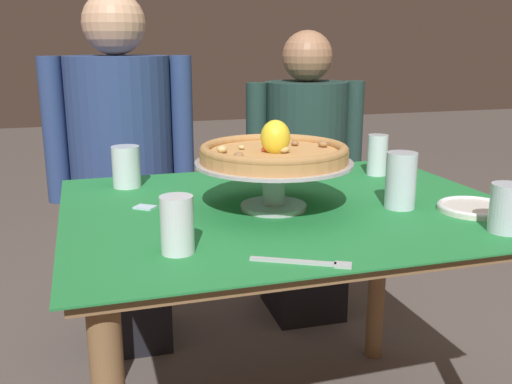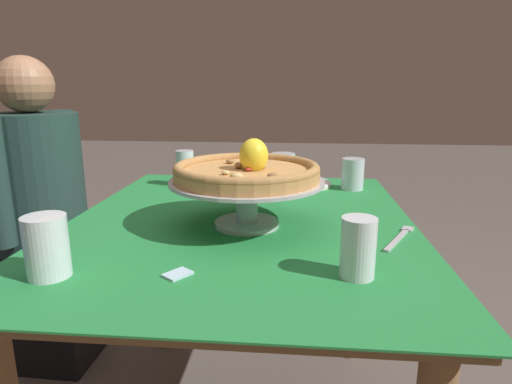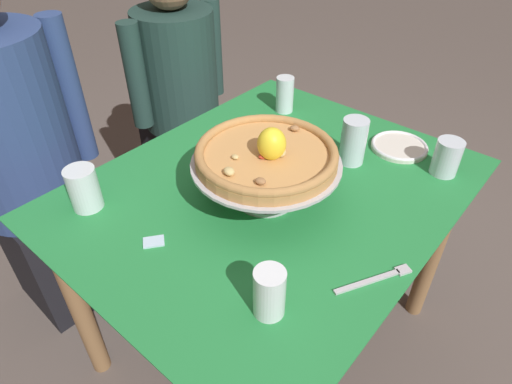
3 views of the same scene
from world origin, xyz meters
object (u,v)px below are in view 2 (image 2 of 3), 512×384
Objects in this scene: pizza at (247,170)px; water_glass_back_left at (47,251)px; water_glass_front_right at (353,176)px; water_glass_back_right at (185,171)px; dinner_fork at (400,237)px; sugar_packet at (178,274)px; water_glass_side_right at (283,178)px; diner_right at (42,225)px; side_plate at (307,183)px; pizza_stand at (247,192)px; water_glass_front_left at (358,251)px.

pizza reaches higher than water_glass_back_left.
water_glass_front_right is 0.85× the size of water_glass_back_right.
pizza reaches higher than dinner_fork.
dinner_fork is 0.53m from sugar_packet.
diner_right reaches higher than water_glass_side_right.
side_plate is 3.49× the size of sugar_packet.
water_glass_back_left is at bearing 174.94° from water_glass_back_right.
side_plate is at bearing -18.58° from sugar_packet.
pizza_stand is 0.33× the size of diner_right.
sugar_packet is (-0.77, 0.26, -0.01)m from side_plate.
water_glass_back_right reaches higher than water_glass_back_left.
water_glass_front_right is at bearing -36.43° from pizza.
water_glass_back_right reaches higher than pizza_stand.
pizza is 0.32m from water_glass_side_right.
pizza_stand is 0.06m from pizza.
sugar_packet is at bearing 117.98° from dinner_fork.
pizza_stand is at bearing 143.45° from water_glass_front_right.
water_glass_front_left is at bearing -84.87° from water_glass_back_left.
pizza is 3.39× the size of water_glass_front_right.
dinner_fork is at bearing -62.02° from sugar_packet.
pizza is 0.48m from water_glass_back_left.
dinner_fork is (-0.06, -0.37, -0.08)m from pizza_stand.
diner_right reaches higher than water_glass_back_right.
water_glass_side_right is 0.26m from water_glass_front_right.
water_glass_front_left is at bearing -139.41° from pizza_stand.
pizza_stand is 7.71× the size of sugar_packet.
water_glass_front_left is (-0.71, -0.50, -0.00)m from water_glass_back_right.
diner_right reaches higher than water_glass_front_left.
side_plate is at bearing -19.06° from pizza.
water_glass_side_right is 2.80× the size of sugar_packet.
water_glass_back_right is 0.43m from side_plate.
diner_right is at bearing 63.42° from pizza_stand.
side_plate is at bearing -26.56° from water_glass_side_right.
sugar_packet is at bearing 162.17° from pizza.
water_glass_side_right is 0.46m from dinner_fork.
water_glass_back_left is (-0.33, 0.34, -0.09)m from pizza.
water_glass_front_right is at bearing -103.50° from side_plate.
side_plate is 0.56m from dinner_fork.
water_glass_back_right is 0.80m from dinner_fork.
pizza is at bearing 165.19° from water_glass_side_right.
sugar_packet is (-0.03, 0.33, -0.05)m from water_glass_front_left.
water_glass_back_right is 0.71× the size of dinner_fork.
pizza is (-0.00, -0.00, 0.06)m from pizza_stand.
water_glass_back_left is (-0.75, 0.65, 0.00)m from water_glass_front_right.
water_glass_side_right is (0.30, -0.08, -0.03)m from pizza_stand.
pizza_stand is 2.21× the size of side_plate.
pizza is 2.58× the size of water_glass_side_right.
sugar_packet is at bearing -84.20° from water_glass_back_left.
pizza_stand is 1.07× the size of pizza.
diner_right is (0.71, 0.72, -0.16)m from sugar_packet.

